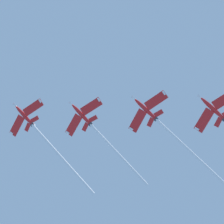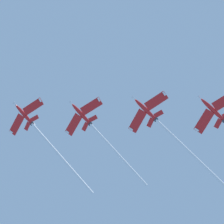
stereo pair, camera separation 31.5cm
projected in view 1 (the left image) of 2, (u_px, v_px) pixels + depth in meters
name	position (u px, v px, depth m)	size (l,w,h in m)	color
jet_lead	(42.00, 135.00, 175.08)	(25.04, 45.48, 23.88)	red
jet_second	(96.00, 130.00, 169.40)	(23.61, 40.43, 19.87)	red
jet_third	(165.00, 127.00, 159.24)	(23.35, 42.59, 22.01)	red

